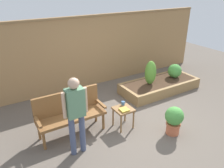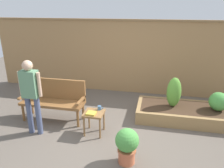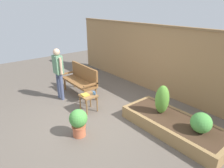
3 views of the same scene
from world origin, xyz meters
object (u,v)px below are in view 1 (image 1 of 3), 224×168
object	(u,v)px
side_table	(123,112)
cup_on_table	(123,103)
potted_boxwood	(174,119)
person_by_bench	(76,110)
shrub_near_bench	(150,73)
garden_bench	(69,110)
shrub_far_corner	(175,71)
book_on_table	(124,110)

from	to	relation	value
side_table	cup_on_table	xyz separation A→B (m)	(0.08, 0.14, 0.13)
side_table	potted_boxwood	distance (m)	1.10
side_table	cup_on_table	distance (m)	0.21
potted_boxwood	person_by_bench	xyz separation A→B (m)	(-1.99, 0.52, 0.57)
shrub_near_bench	person_by_bench	size ratio (longest dim) A/B	0.45
garden_bench	side_table	size ratio (longest dim) A/B	3.00
cup_on_table	shrub_near_bench	size ratio (longest dim) A/B	0.16
shrub_near_bench	shrub_far_corner	distance (m)	0.99
garden_bench	cup_on_table	world-z (taller)	garden_bench
garden_bench	shrub_far_corner	size ratio (longest dim) A/B	3.43
shrub_far_corner	shrub_near_bench	bearing A→B (deg)	180.00
shrub_near_bench	shrub_far_corner	bearing A→B (deg)	-0.00
cup_on_table	side_table	bearing A→B (deg)	-120.73
person_by_bench	shrub_near_bench	bearing A→B (deg)	24.16
side_table	shrub_near_bench	bearing A→B (deg)	32.27
side_table	book_on_table	distance (m)	0.13
garden_bench	shrub_near_bench	size ratio (longest dim) A/B	2.06
shrub_near_bench	person_by_bench	world-z (taller)	person_by_bench
shrub_far_corner	person_by_bench	bearing A→B (deg)	-161.59
book_on_table	potted_boxwood	world-z (taller)	potted_boxwood
shrub_near_bench	shrub_far_corner	xyz separation A→B (m)	(0.98, -0.00, -0.14)
side_table	cup_on_table	bearing A→B (deg)	59.27
garden_bench	person_by_bench	world-z (taller)	person_by_bench
side_table	shrub_far_corner	distance (m)	2.78
cup_on_table	potted_boxwood	bearing A→B (deg)	-51.88
cup_on_table	shrub_far_corner	bearing A→B (deg)	19.31
potted_boxwood	shrub_near_bench	world-z (taller)	shrub_near_bench
cup_on_table	potted_boxwood	world-z (taller)	potted_boxwood
potted_boxwood	shrub_near_bench	size ratio (longest dim) A/B	0.91
book_on_table	person_by_bench	distance (m)	1.26
book_on_table	potted_boxwood	distance (m)	1.08
side_table	cup_on_table	world-z (taller)	cup_on_table
shrub_near_bench	potted_boxwood	bearing A→B (deg)	-114.82
book_on_table	shrub_far_corner	size ratio (longest dim) A/B	0.44
shrub_near_bench	cup_on_table	bearing A→B (deg)	-150.12
book_on_table	side_table	bearing A→B (deg)	69.05
book_on_table	shrub_near_bench	xyz separation A→B (m)	(1.64, 1.09, 0.15)
book_on_table	potted_boxwood	bearing A→B (deg)	-37.71
person_by_bench	cup_on_table	bearing A→B (deg)	16.63
garden_bench	book_on_table	distance (m)	1.17
potted_boxwood	garden_bench	bearing A→B (deg)	147.30
shrub_near_bench	person_by_bench	bearing A→B (deg)	-155.84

